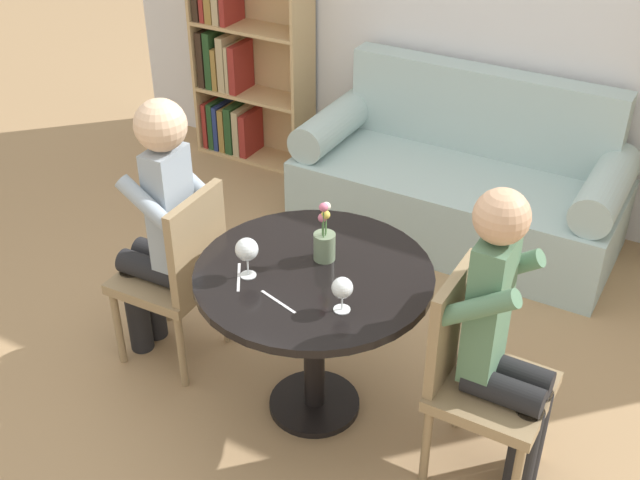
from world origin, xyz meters
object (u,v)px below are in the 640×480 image
object	(u,v)px
bookshelf_left	(241,64)
wine_glass_left	(247,250)
couch	(460,185)
chair_left	(180,270)
person_right	(505,343)
flower_vase	(324,241)
chair_right	(476,371)
person_left	(159,225)
wine_glass_right	(342,289)

from	to	relation	value
bookshelf_left	wine_glass_left	size ratio (longest dim) A/B	8.17
couch	wine_glass_left	xyz separation A→B (m)	(-0.21, -1.84, 0.54)
chair_left	person_right	xyz separation A→B (m)	(1.47, 0.02, 0.18)
wine_glass_left	bookshelf_left	bearing A→B (deg)	125.05
wine_glass_left	flower_vase	size ratio (longest dim) A/B	0.62
person_right	flower_vase	bearing A→B (deg)	84.57
bookshelf_left	flower_vase	distance (m)	2.50
chair_right	person_right	xyz separation A→B (m)	(0.09, -0.00, 0.18)
chair_left	person_left	xyz separation A→B (m)	(-0.08, -0.00, 0.22)
couch	chair_left	bearing A→B (deg)	-112.34
bookshelf_left	person_left	world-z (taller)	bookshelf_left
flower_vase	bookshelf_left	bearing A→B (deg)	132.17
chair_left	wine_glass_right	bearing A→B (deg)	77.97
flower_vase	chair_right	bearing A→B (deg)	-6.18
chair_left	chair_right	size ratio (longest dim) A/B	1.00
person_left	person_right	size ratio (longest dim) A/B	1.02
person_left	wine_glass_right	world-z (taller)	person_left
bookshelf_left	person_right	size ratio (longest dim) A/B	1.08
chair_left	person_right	world-z (taller)	person_right
couch	bookshelf_left	size ratio (longest dim) A/B	1.32
chair_right	wine_glass_right	world-z (taller)	chair_right
wine_glass_left	person_right	bearing A→B (deg)	9.92
person_right	wine_glass_right	bearing A→B (deg)	108.09
couch	chair_left	size ratio (longest dim) A/B	2.03
person_right	flower_vase	size ratio (longest dim) A/B	4.69
bookshelf_left	wine_glass_right	xyz separation A→B (m)	(1.90, -2.11, 0.18)
person_right	wine_glass_right	xyz separation A→B (m)	(-0.57, -0.18, 0.15)
person_left	wine_glass_left	bearing A→B (deg)	73.71
couch	bookshelf_left	distance (m)	1.74
bookshelf_left	person_right	xyz separation A→B (m)	(2.46, -1.93, 0.03)
bookshelf_left	chair_left	distance (m)	2.19
bookshelf_left	wine_glass_right	bearing A→B (deg)	-48.07
bookshelf_left	wine_glass_right	distance (m)	2.84
chair_right	chair_left	bearing A→B (deg)	91.05
wine_glass_left	flower_vase	world-z (taller)	flower_vase
bookshelf_left	person_right	bearing A→B (deg)	-38.01
chair_left	chair_right	bearing A→B (deg)	89.04
person_right	wine_glass_right	world-z (taller)	person_right
chair_right	flower_vase	distance (m)	0.77
wine_glass_left	couch	bearing A→B (deg)	83.48
wine_glass_right	flower_vase	size ratio (longest dim) A/B	0.52
bookshelf_left	person_left	size ratio (longest dim) A/B	1.05
couch	wine_glass_right	world-z (taller)	couch
person_right	person_left	bearing A→B (deg)	91.11
person_right	wine_glass_left	bearing A→B (deg)	99.99
couch	wine_glass_left	world-z (taller)	couch
chair_right	wine_glass_right	distance (m)	0.61
bookshelf_left	flower_vase	size ratio (longest dim) A/B	5.06
chair_right	wine_glass_left	distance (m)	0.98
bookshelf_left	wine_glass_left	xyz separation A→B (m)	(1.47, -2.10, 0.20)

